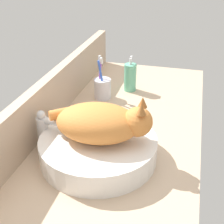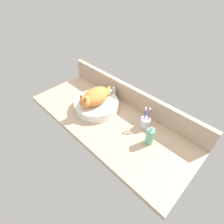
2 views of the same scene
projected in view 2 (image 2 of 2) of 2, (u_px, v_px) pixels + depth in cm
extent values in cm
cube|color=tan|center=(108.00, 121.00, 139.02)|extent=(139.67, 57.05, 4.00)
cube|color=tan|center=(131.00, 96.00, 145.80)|extent=(139.67, 3.60, 17.75)
cylinder|color=white|center=(97.00, 105.00, 145.25)|extent=(36.38, 36.38, 7.38)
ellipsoid|color=orange|center=(96.00, 96.00, 139.10)|extent=(19.27, 26.49, 11.00)
sphere|color=orange|center=(85.00, 102.00, 131.29)|extent=(8.80, 8.80, 8.80)
cone|color=#A4632D|center=(85.00, 98.00, 126.06)|extent=(2.80, 2.80, 3.20)
cone|color=#A4632D|center=(81.00, 95.00, 128.14)|extent=(2.80, 2.80, 3.20)
cylinder|color=orange|center=(108.00, 91.00, 143.05)|extent=(9.50, 10.50, 3.20)
cylinder|color=silver|center=(114.00, 94.00, 153.46)|extent=(3.60, 3.60, 11.00)
cylinder|color=silver|center=(109.00, 92.00, 147.72)|extent=(2.85, 10.12, 2.20)
sphere|color=silver|center=(114.00, 88.00, 148.97)|extent=(2.80, 2.80, 2.80)
cylinder|color=#60B793|center=(150.00, 137.00, 116.59)|extent=(5.52, 5.52, 12.44)
cylinder|color=silver|center=(151.00, 129.00, 111.49)|extent=(1.20, 1.20, 2.80)
cylinder|color=silver|center=(153.00, 128.00, 109.92)|extent=(2.20, 1.00, 1.00)
cylinder|color=silver|center=(145.00, 123.00, 128.69)|extent=(7.30, 7.30, 8.58)
cylinder|color=purple|center=(148.00, 118.00, 125.87)|extent=(2.24, 1.78, 17.04)
cube|color=white|center=(150.00, 109.00, 120.18)|extent=(1.39, 0.92, 2.53)
cylinder|color=blue|center=(144.00, 118.00, 126.25)|extent=(1.15, 3.52, 16.95)
cube|color=white|center=(146.00, 109.00, 120.56)|extent=(1.24, 1.16, 2.51)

